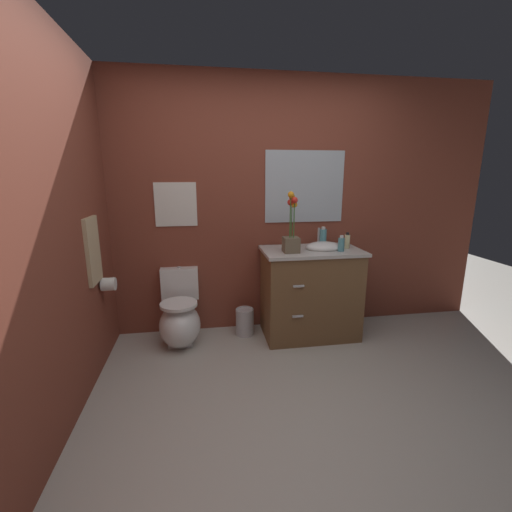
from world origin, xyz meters
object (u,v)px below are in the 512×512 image
at_px(toilet, 180,319).
at_px(soap_bottle, 323,238).
at_px(hanging_towel, 93,251).
at_px(lotion_bottle, 347,241).
at_px(vanity_cabinet, 310,292).
at_px(toilet_paper_roll, 109,284).
at_px(hand_wash_bottle, 341,244).
at_px(wall_mirror, 305,187).
at_px(flower_vase, 291,234).
at_px(trash_bin, 245,321).
at_px(wall_poster, 176,205).

height_order(toilet, soap_bottle, soap_bottle).
height_order(soap_bottle, hanging_towel, hanging_towel).
bearing_deg(lotion_bottle, vanity_cabinet, 179.93).
xyz_separation_m(vanity_cabinet, toilet_paper_roll, (-1.82, -0.17, 0.23)).
bearing_deg(hanging_towel, toilet_paper_roll, 66.93).
distance_m(soap_bottle, hand_wash_bottle, 0.23).
xyz_separation_m(toilet, vanity_cabinet, (1.27, -0.03, 0.21)).
height_order(hand_wash_bottle, wall_mirror, wall_mirror).
height_order(flower_vase, wall_mirror, wall_mirror).
bearing_deg(toilet, trash_bin, 6.79).
height_order(lotion_bottle, wall_poster, wall_poster).
distance_m(toilet, soap_bottle, 1.58).
distance_m(lotion_bottle, hanging_towel, 2.24).
distance_m(soap_bottle, hanging_towel, 2.05).
xyz_separation_m(trash_bin, toilet_paper_roll, (-1.18, -0.27, 0.54)).
bearing_deg(wall_mirror, wall_poster, 180.00).
bearing_deg(flower_vase, soap_bottle, 25.78).
distance_m(toilet, trash_bin, 0.64).
distance_m(wall_poster, toilet_paper_roll, 0.95).
height_order(toilet, flower_vase, flower_vase).
height_order(vanity_cabinet, flower_vase, flower_vase).
distance_m(wall_poster, wall_mirror, 1.27).
xyz_separation_m(trash_bin, hanging_towel, (-1.23, -0.40, 0.86)).
xyz_separation_m(toilet, wall_poster, (-0.00, 0.27, 1.05)).
bearing_deg(wall_poster, wall_mirror, 0.00).
xyz_separation_m(lotion_bottle, wall_mirror, (-0.35, 0.29, 0.50)).
relative_size(hanging_towel, toilet_paper_roll, 4.73).
height_order(trash_bin, wall_poster, wall_poster).
bearing_deg(vanity_cabinet, trash_bin, 171.02).
distance_m(flower_vase, wall_poster, 1.13).
bearing_deg(wall_mirror, lotion_bottle, -39.93).
bearing_deg(trash_bin, wall_poster, 162.87).
relative_size(vanity_cabinet, trash_bin, 3.88).
bearing_deg(vanity_cabinet, hand_wash_bottle, -26.11).
xyz_separation_m(hand_wash_bottle, trash_bin, (-0.88, 0.22, -0.81)).
xyz_separation_m(hand_wash_bottle, toilet_paper_roll, (-2.06, -0.05, -0.26)).
height_order(lotion_bottle, trash_bin, lotion_bottle).
height_order(trash_bin, wall_mirror, wall_mirror).
relative_size(lotion_bottle, toilet_paper_roll, 1.41).
xyz_separation_m(lotion_bottle, wall_poster, (-1.61, 0.29, 0.35)).
height_order(toilet, wall_mirror, wall_mirror).
distance_m(soap_bottle, wall_mirror, 0.54).
relative_size(soap_bottle, lotion_bottle, 1.28).
height_order(toilet, toilet_paper_roll, toilet_paper_roll).
bearing_deg(hanging_towel, vanity_cabinet, 9.07).
bearing_deg(wall_poster, hanging_towel, -135.69).
bearing_deg(lotion_bottle, hand_wash_bottle, -133.12).
xyz_separation_m(vanity_cabinet, trash_bin, (-0.64, 0.10, -0.31)).
bearing_deg(wall_mirror, trash_bin, -163.14).
height_order(soap_bottle, wall_mirror, wall_mirror).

